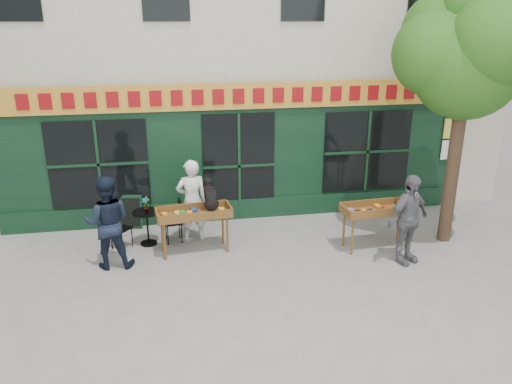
% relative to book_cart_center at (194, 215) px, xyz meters
% --- Properties ---
extents(ground, '(80.00, 80.00, 0.00)m').
position_rel_book_cart_center_xyz_m(ground, '(1.19, -0.66, -0.82)').
color(ground, slate).
rests_on(ground, ground).
extents(building, '(14.00, 7.26, 10.00)m').
position_rel_book_cart_center_xyz_m(building, '(1.19, 5.32, 4.15)').
color(building, beige).
rests_on(building, ground).
extents(street_tree, '(3.05, 2.90, 5.60)m').
position_rel_book_cart_center_xyz_m(street_tree, '(5.53, -0.30, 3.29)').
color(street_tree, '#382619').
rests_on(street_tree, ground).
extents(book_cart_center, '(1.56, 0.77, 0.99)m').
position_rel_book_cart_center_xyz_m(book_cart_center, '(0.00, 0.00, 0.00)').
color(book_cart_center, brown).
rests_on(book_cart_center, ground).
extents(dog, '(0.40, 0.63, 0.60)m').
position_rel_book_cart_center_xyz_m(dog, '(0.35, -0.05, 0.47)').
color(dog, black).
rests_on(dog, book_cart_center).
extents(woman, '(0.71, 0.51, 1.83)m').
position_rel_book_cart_center_xyz_m(woman, '(-0.00, 0.65, 0.09)').
color(woman, silver).
rests_on(woman, ground).
extents(book_cart_right, '(1.54, 0.71, 0.99)m').
position_rel_book_cart_center_xyz_m(book_cart_right, '(3.83, -0.46, 0.00)').
color(book_cart_right, brown).
rests_on(book_cart_right, ground).
extents(man_right, '(1.17, 0.84, 1.84)m').
position_rel_book_cart_center_xyz_m(man_right, '(4.13, -1.21, 0.10)').
color(man_right, '#58585D').
rests_on(man_right, ground).
extents(bistro_table, '(0.60, 0.60, 0.76)m').
position_rel_book_cart_center_xyz_m(bistro_table, '(-0.98, 0.56, -0.28)').
color(bistro_table, black).
rests_on(bistro_table, ground).
extents(bistro_chair_left, '(0.51, 0.51, 0.95)m').
position_rel_book_cart_center_xyz_m(bistro_chair_left, '(-1.60, 0.51, -0.26)').
color(bistro_chair_left, black).
rests_on(bistro_chair_left, ground).
extents(bistro_chair_right, '(0.41, 0.41, 0.95)m').
position_rel_book_cart_center_xyz_m(bistro_chair_right, '(-0.34, 0.62, -0.26)').
color(bistro_chair_right, black).
rests_on(bistro_chair_right, ground).
extents(potted_plant, '(0.20, 0.17, 0.32)m').
position_rel_book_cart_center_xyz_m(potted_plant, '(-0.98, 0.56, 0.10)').
color(potted_plant, gray).
rests_on(potted_plant, bistro_table).
extents(man_left, '(0.94, 0.75, 1.88)m').
position_rel_book_cart_center_xyz_m(man_left, '(-1.68, -0.34, 0.12)').
color(man_left, black).
rests_on(man_left, ground).
extents(chalkboard, '(0.58, 0.28, 0.79)m').
position_rel_book_cart_center_xyz_m(chalkboard, '(-1.40, 1.53, -0.42)').
color(chalkboard, black).
rests_on(chalkboard, ground).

